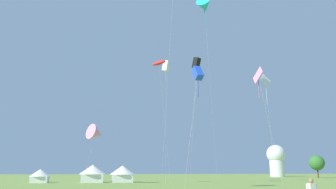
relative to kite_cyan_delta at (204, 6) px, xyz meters
name	(u,v)px	position (x,y,z in m)	size (l,w,h in m)	color
kite_cyan_delta	(204,6)	(0.00, 0.00, 0.00)	(4.45, 4.63, 36.55)	#1EB7CC
kite_pink_delta	(96,133)	(-20.23, -0.78, -26.36)	(3.89, 3.85, 9.86)	pink
kite_blue_box	(198,73)	(-10.41, -29.65, -23.63)	(2.28, 1.91, 11.80)	blue
kite_black_box	(196,63)	(-1.17, 2.68, -11.40)	(3.31, 3.40, 24.49)	black
kite_white_box	(166,66)	(-7.24, 3.66, -12.07)	(1.74, 2.77, 23.74)	white
kite_white_diamond	(266,82)	(13.98, 3.14, -14.40)	(2.89, 1.99, 22.10)	white
kite_red_parafoil	(159,63)	(-10.14, -5.23, -14.53)	(3.09, 3.09, 20.67)	red
kite_pink_diamond	(258,76)	(1.81, -17.61, -19.80)	(2.05, 3.25, 16.37)	pink
festival_tent_right	(40,175)	(-29.65, 4.52, -33.35)	(3.61, 3.61, 2.34)	white
festival_tent_center	(93,173)	(-20.63, 4.52, -32.91)	(4.83, 4.83, 3.14)	white
festival_tent_left	(123,173)	(-15.22, 4.52, -32.98)	(4.63, 4.63, 3.01)	white
observatory_dome	(276,159)	(39.77, 47.75, -28.63)	(6.40, 6.40, 10.80)	white
tree_distant_right	(317,163)	(42.11, 29.00, -30.37)	(4.35, 4.35, 6.47)	brown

